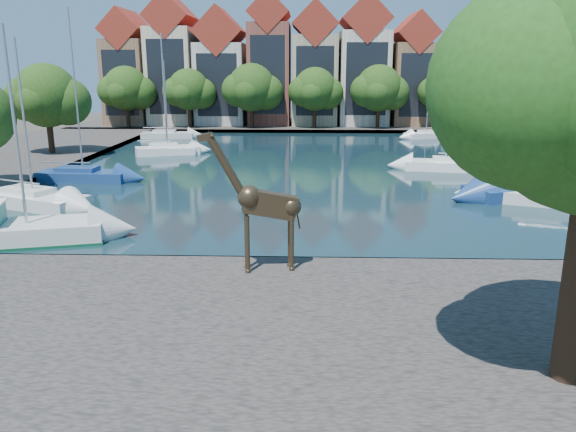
% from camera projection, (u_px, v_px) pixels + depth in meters
% --- Properties ---
extents(ground, '(160.00, 160.00, 0.00)m').
position_uv_depth(ground, '(282.00, 268.00, 23.11)').
color(ground, '#38332B').
rests_on(ground, ground).
extents(water_basin, '(38.00, 50.00, 0.08)m').
position_uv_depth(water_basin, '(294.00, 167.00, 46.28)').
color(water_basin, black).
rests_on(water_basin, ground).
extents(near_quay, '(50.00, 14.00, 0.50)m').
position_uv_depth(near_quay, '(272.00, 343.00, 16.28)').
color(near_quay, '#48413E').
rests_on(near_quay, ground).
extents(far_quay, '(60.00, 16.00, 0.50)m').
position_uv_depth(far_quay, '(299.00, 125.00, 77.13)').
color(far_quay, '#48413E').
rests_on(far_quay, ground).
extents(townhouse_west_end, '(5.44, 9.18, 14.93)m').
position_uv_depth(townhouse_west_end, '(130.00, 72.00, 76.00)').
color(townhouse_west_end, brown).
rests_on(townhouse_west_end, far_quay).
extents(townhouse_west_mid, '(5.94, 9.18, 16.79)m').
position_uv_depth(townhouse_west_mid, '(174.00, 65.00, 75.59)').
color(townhouse_west_mid, beige).
rests_on(townhouse_west_mid, far_quay).
extents(townhouse_west_inner, '(6.43, 9.18, 15.15)m').
position_uv_depth(townhouse_west_inner, '(222.00, 72.00, 75.62)').
color(townhouse_west_inner, beige).
rests_on(townhouse_west_inner, far_quay).
extents(townhouse_center, '(5.44, 9.18, 16.93)m').
position_uv_depth(townhouse_center, '(270.00, 64.00, 75.15)').
color(townhouse_center, brown).
rests_on(townhouse_center, far_quay).
extents(townhouse_east_inner, '(5.94, 9.18, 15.79)m').
position_uv_depth(townhouse_east_inner, '(315.00, 69.00, 75.13)').
color(townhouse_east_inner, tan).
rests_on(townhouse_east_inner, far_quay).
extents(townhouse_east_mid, '(6.43, 9.18, 16.65)m').
position_uv_depth(townhouse_east_mid, '(363.00, 66.00, 74.83)').
color(townhouse_east_mid, beige).
rests_on(townhouse_east_mid, far_quay).
extents(townhouse_east_end, '(5.44, 9.18, 14.43)m').
position_uv_depth(townhouse_east_end, '(412.00, 74.00, 74.89)').
color(townhouse_east_end, brown).
rests_on(townhouse_east_end, far_quay).
extents(far_tree_far_west, '(7.28, 5.60, 7.68)m').
position_uv_depth(far_tree_far_west, '(127.00, 90.00, 71.22)').
color(far_tree_far_west, '#332114').
rests_on(far_tree_far_west, far_quay).
extents(far_tree_west, '(6.76, 5.20, 7.36)m').
position_uv_depth(far_tree_west, '(189.00, 91.00, 71.00)').
color(far_tree_west, '#332114').
rests_on(far_tree_west, far_quay).
extents(far_tree_mid_west, '(7.80, 6.00, 8.00)m').
position_uv_depth(far_tree_mid_west, '(252.00, 89.00, 70.70)').
color(far_tree_mid_west, '#332114').
rests_on(far_tree_mid_west, far_quay).
extents(far_tree_mid_east, '(7.02, 5.40, 7.52)m').
position_uv_depth(far_tree_mid_east, '(316.00, 91.00, 70.49)').
color(far_tree_mid_east, '#332114').
rests_on(far_tree_mid_east, far_quay).
extents(far_tree_east, '(7.54, 5.80, 7.84)m').
position_uv_depth(far_tree_east, '(380.00, 90.00, 70.21)').
color(far_tree_east, '#332114').
rests_on(far_tree_east, far_quay).
extents(far_tree_far_east, '(6.76, 5.20, 7.36)m').
position_uv_depth(far_tree_far_east, '(444.00, 91.00, 70.01)').
color(far_tree_far_east, '#332114').
rests_on(far_tree_far_east, far_quay).
extents(side_tree_left_far, '(7.28, 5.60, 7.88)m').
position_uv_depth(side_tree_left_far, '(48.00, 98.00, 49.44)').
color(side_tree_left_far, '#332114').
rests_on(side_tree_left_far, left_quay).
extents(giraffe_statue, '(3.68, 1.03, 5.27)m').
position_uv_depth(giraffe_statue, '(262.00, 204.00, 20.83)').
color(giraffe_statue, '#392C1C').
rests_on(giraffe_statue, near_quay).
extents(sailboat_left_a, '(7.14, 4.87, 9.52)m').
position_uv_depth(sailboat_left_a, '(33.00, 197.00, 32.78)').
color(sailboat_left_a, silver).
rests_on(sailboat_left_a, water_basin).
extents(sailboat_left_b, '(6.41, 2.53, 11.80)m').
position_uv_depth(sailboat_left_b, '(83.00, 173.00, 40.14)').
color(sailboat_left_b, navy).
rests_on(sailboat_left_b, water_basin).
extents(sailboat_left_c, '(5.37, 2.95, 10.85)m').
position_uv_depth(sailboat_left_c, '(167.00, 149.00, 52.23)').
color(sailboat_left_c, white).
rests_on(sailboat_left_c, water_basin).
extents(sailboat_left_d, '(6.08, 4.02, 9.09)m').
position_uv_depth(sailboat_left_d, '(168.00, 148.00, 52.36)').
color(sailboat_left_d, white).
rests_on(sailboat_left_d, water_basin).
extents(sailboat_left_e, '(6.00, 2.56, 8.64)m').
position_uv_depth(sailboat_left_e, '(168.00, 134.00, 64.50)').
color(sailboat_left_e, beige).
rests_on(sailboat_left_e, water_basin).
extents(sailboat_right_a, '(6.65, 4.21, 10.98)m').
position_uv_depth(sailboat_right_a, '(532.00, 194.00, 33.67)').
color(sailboat_right_a, silver).
rests_on(sailboat_right_a, water_basin).
extents(sailboat_right_b, '(8.54, 5.77, 10.90)m').
position_uv_depth(sailboat_right_b, '(527.00, 187.00, 35.62)').
color(sailboat_right_b, navy).
rests_on(sailboat_right_b, water_basin).
extents(sailboat_right_c, '(6.60, 3.20, 11.44)m').
position_uv_depth(sailboat_right_c, '(446.00, 163.00, 44.36)').
color(sailboat_right_c, white).
rests_on(sailboat_right_c, water_basin).
extents(sailboat_right_d, '(5.34, 3.67, 7.46)m').
position_uv_depth(sailboat_right_d, '(426.00, 134.00, 64.57)').
color(sailboat_right_d, white).
rests_on(sailboat_right_d, water_basin).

